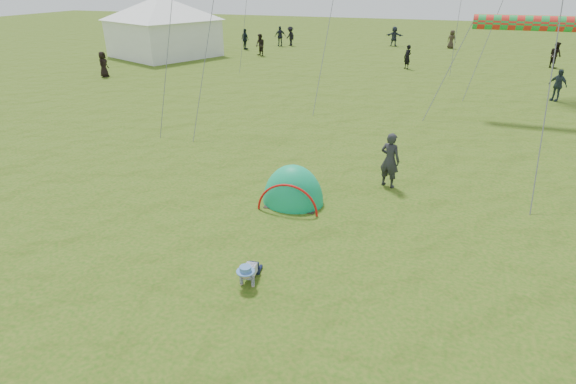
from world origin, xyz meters
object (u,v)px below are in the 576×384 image
(standing_adult, at_px, (390,160))
(event_marquee, at_px, (163,24))
(popup_tent, at_px, (293,202))
(crawling_toddler, at_px, (249,271))

(standing_adult, bearing_deg, event_marquee, -22.53)
(popup_tent, relative_size, standing_adult, 1.33)
(crawling_toddler, xyz_separation_m, event_marquee, (-18.95, 25.90, 2.22))
(popup_tent, relative_size, event_marquee, 0.32)
(crawling_toddler, bearing_deg, popup_tent, 89.56)
(crawling_toddler, distance_m, standing_adult, 6.31)
(popup_tent, xyz_separation_m, standing_adult, (2.41, 2.05, 0.86))
(popup_tent, bearing_deg, crawling_toddler, -89.64)
(event_marquee, bearing_deg, popup_tent, -26.87)
(popup_tent, height_order, standing_adult, standing_adult)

